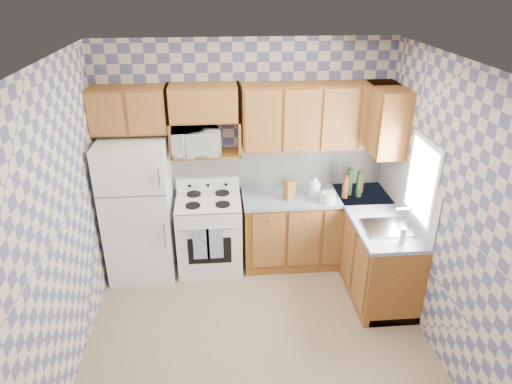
# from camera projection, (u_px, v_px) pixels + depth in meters

# --- Properties ---
(floor) EXTENTS (3.40, 3.40, 0.00)m
(floor) POSITION_uv_depth(u_px,v_px,m) (257.00, 335.00, 4.64)
(floor) COLOR #7E6A4E
(floor) RESTS_ON ground
(back_wall) EXTENTS (3.40, 0.02, 2.70)m
(back_wall) POSITION_uv_depth(u_px,v_px,m) (246.00, 154.00, 5.48)
(back_wall) COLOR #51587E
(back_wall) RESTS_ON ground
(right_wall) EXTENTS (0.02, 3.20, 2.70)m
(right_wall) POSITION_uv_depth(u_px,v_px,m) (442.00, 211.00, 4.18)
(right_wall) COLOR #51587E
(right_wall) RESTS_ON ground
(backsplash_back) EXTENTS (2.60, 0.02, 0.56)m
(backsplash_back) POSITION_uv_depth(u_px,v_px,m) (279.00, 165.00, 5.57)
(backsplash_back) COLOR silver
(backsplash_back) RESTS_ON back_wall
(backsplash_right) EXTENTS (0.02, 1.60, 0.56)m
(backsplash_right) POSITION_uv_depth(u_px,v_px,m) (406.00, 189.00, 4.96)
(backsplash_right) COLOR silver
(backsplash_right) RESTS_ON right_wall
(refrigerator) EXTENTS (0.75, 0.70, 1.68)m
(refrigerator) POSITION_uv_depth(u_px,v_px,m) (139.00, 209.00, 5.29)
(refrigerator) COLOR silver
(refrigerator) RESTS_ON floor
(stove_body) EXTENTS (0.76, 0.65, 0.90)m
(stove_body) POSITION_uv_depth(u_px,v_px,m) (210.00, 234.00, 5.55)
(stove_body) COLOR silver
(stove_body) RESTS_ON floor
(cooktop) EXTENTS (0.76, 0.65, 0.02)m
(cooktop) POSITION_uv_depth(u_px,v_px,m) (208.00, 201.00, 5.35)
(cooktop) COLOR silver
(cooktop) RESTS_ON stove_body
(backguard) EXTENTS (0.76, 0.08, 0.17)m
(backguard) POSITION_uv_depth(u_px,v_px,m) (208.00, 184.00, 5.55)
(backguard) COLOR silver
(backguard) RESTS_ON cooktop
(dish_towel_left) EXTENTS (0.19, 0.02, 0.40)m
(dish_towel_left) POSITION_uv_depth(u_px,v_px,m) (201.00, 244.00, 5.20)
(dish_towel_left) COLOR navy
(dish_towel_left) RESTS_ON stove_body
(dish_towel_right) EXTENTS (0.19, 0.02, 0.40)m
(dish_towel_right) POSITION_uv_depth(u_px,v_px,m) (215.00, 243.00, 5.21)
(dish_towel_right) COLOR navy
(dish_towel_right) RESTS_ON stove_body
(base_cabinets_back) EXTENTS (1.75, 0.60, 0.88)m
(base_cabinets_back) POSITION_uv_depth(u_px,v_px,m) (314.00, 229.00, 5.67)
(base_cabinets_back) COLOR brown
(base_cabinets_back) RESTS_ON floor
(base_cabinets_right) EXTENTS (0.60, 1.60, 0.88)m
(base_cabinets_right) POSITION_uv_depth(u_px,v_px,m) (372.00, 249.00, 5.27)
(base_cabinets_right) COLOR brown
(base_cabinets_right) RESTS_ON floor
(countertop_back) EXTENTS (1.77, 0.63, 0.04)m
(countertop_back) POSITION_uv_depth(u_px,v_px,m) (316.00, 196.00, 5.47)
(countertop_back) COLOR slate
(countertop_back) RESTS_ON base_cabinets_back
(countertop_right) EXTENTS (0.63, 1.60, 0.04)m
(countertop_right) POSITION_uv_depth(u_px,v_px,m) (376.00, 214.00, 5.07)
(countertop_right) COLOR slate
(countertop_right) RESTS_ON base_cabinets_right
(upper_cabinets_back) EXTENTS (1.75, 0.33, 0.74)m
(upper_cabinets_back) POSITION_uv_depth(u_px,v_px,m) (319.00, 116.00, 5.18)
(upper_cabinets_back) COLOR brown
(upper_cabinets_back) RESTS_ON back_wall
(upper_cabinets_fridge) EXTENTS (0.82, 0.33, 0.50)m
(upper_cabinets_fridge) POSITION_uv_depth(u_px,v_px,m) (128.00, 110.00, 4.97)
(upper_cabinets_fridge) COLOR brown
(upper_cabinets_fridge) RESTS_ON back_wall
(upper_cabinets_right) EXTENTS (0.33, 0.70, 0.74)m
(upper_cabinets_right) POSITION_uv_depth(u_px,v_px,m) (385.00, 119.00, 5.07)
(upper_cabinets_right) COLOR brown
(upper_cabinets_right) RESTS_ON right_wall
(microwave_shelf) EXTENTS (0.80, 0.33, 0.03)m
(microwave_shelf) POSITION_uv_depth(u_px,v_px,m) (206.00, 154.00, 5.26)
(microwave_shelf) COLOR brown
(microwave_shelf) RESTS_ON back_wall
(microwave) EXTENTS (0.57, 0.42, 0.30)m
(microwave) POSITION_uv_depth(u_px,v_px,m) (195.00, 141.00, 5.15)
(microwave) COLOR silver
(microwave) RESTS_ON microwave_shelf
(sink) EXTENTS (0.48, 0.40, 0.03)m
(sink) POSITION_uv_depth(u_px,v_px,m) (387.00, 228.00, 4.74)
(sink) COLOR #B7B7BC
(sink) RESTS_ON countertop_right
(window) EXTENTS (0.02, 0.66, 0.86)m
(window) POSITION_uv_depth(u_px,v_px,m) (422.00, 181.00, 4.54)
(window) COLOR white
(window) RESTS_ON right_wall
(bottle_0) EXTENTS (0.07, 0.07, 0.33)m
(bottle_0) POSITION_uv_depth(u_px,v_px,m) (350.00, 182.00, 5.40)
(bottle_0) COLOR black
(bottle_0) RESTS_ON countertop_back
(bottle_1) EXTENTS (0.07, 0.07, 0.31)m
(bottle_1) POSITION_uv_depth(u_px,v_px,m) (359.00, 184.00, 5.36)
(bottle_1) COLOR black
(bottle_1) RESTS_ON countertop_back
(bottle_2) EXTENTS (0.07, 0.07, 0.28)m
(bottle_2) POSITION_uv_depth(u_px,v_px,m) (361.00, 182.00, 5.46)
(bottle_2) COLOR #592A12
(bottle_2) RESTS_ON countertop_back
(bottle_3) EXTENTS (0.07, 0.07, 0.26)m
(bottle_3) POSITION_uv_depth(u_px,v_px,m) (345.00, 187.00, 5.34)
(bottle_3) COLOR #592A12
(bottle_3) RESTS_ON countertop_back
(knife_block) EXTENTS (0.14, 0.14, 0.24)m
(knife_block) POSITION_uv_depth(u_px,v_px,m) (289.00, 190.00, 5.31)
(knife_block) COLOR brown
(knife_block) RESTS_ON countertop_back
(electric_kettle) EXTENTS (0.14, 0.14, 0.18)m
(electric_kettle) POSITION_uv_depth(u_px,v_px,m) (314.00, 189.00, 5.40)
(electric_kettle) COLOR silver
(electric_kettle) RESTS_ON countertop_back
(food_containers) EXTENTS (0.19, 0.19, 0.12)m
(food_containers) POSITION_uv_depth(u_px,v_px,m) (328.00, 198.00, 5.25)
(food_containers) COLOR beige
(food_containers) RESTS_ON countertop_back
(soap_bottle) EXTENTS (0.06, 0.06, 0.17)m
(soap_bottle) POSITION_uv_depth(u_px,v_px,m) (403.00, 236.00, 4.45)
(soap_bottle) COLOR beige
(soap_bottle) RESTS_ON countertop_right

